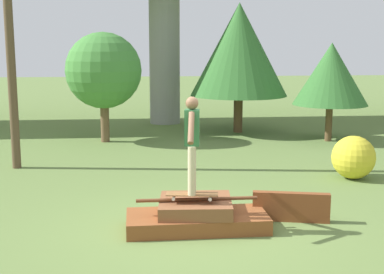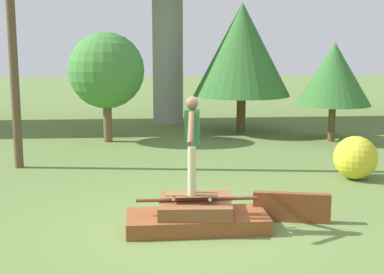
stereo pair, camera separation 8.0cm
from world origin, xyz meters
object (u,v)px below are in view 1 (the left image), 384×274
tree_mid_back (239,50)px  skateboard (192,194)px  skater (192,139)px  tree_behind_right (331,74)px  bush_yellow_flowering (353,157)px  tree_behind_left (103,71)px

tree_mid_back → skateboard: bearing=-104.4°
skateboard → skater: bearing=63.4°
skater → tree_behind_right: (4.79, 7.39, 0.54)m
skater → bush_yellow_flowering: skater is taller
tree_behind_right → tree_mid_back: 3.12m
tree_behind_right → tree_mid_back: (-2.40, 1.86, 0.69)m
skateboard → skater: 0.86m
skater → tree_behind_left: (-1.85, 7.88, 0.65)m
skateboard → tree_behind_right: (4.79, 7.39, 1.41)m
skateboard → tree_behind_right: size_ratio=0.28×
tree_mid_back → bush_yellow_flowering: size_ratio=4.47×
skateboard → tree_mid_back: tree_mid_back is taller
skater → tree_behind_left: size_ratio=0.47×
skateboard → bush_yellow_flowering: bush_yellow_flowering is taller
tree_behind_left → bush_yellow_flowering: size_ratio=3.44×
tree_behind_left → skateboard: bearing=-76.8°
tree_behind_left → skater: bearing=-76.8°
tree_behind_left → tree_behind_right: bearing=-4.3°
tree_mid_back → bush_yellow_flowering: 6.83m
skater → bush_yellow_flowering: 4.86m
skater → tree_behind_left: tree_behind_left is taller
skater → tree_behind_left: bearing=103.2°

